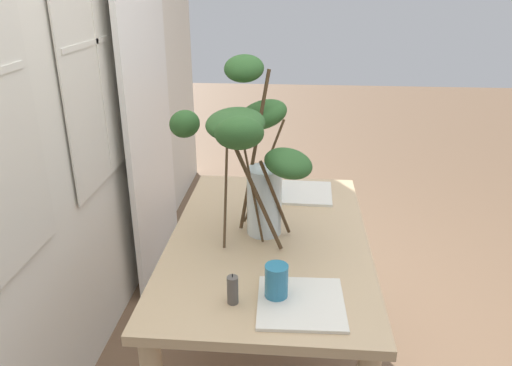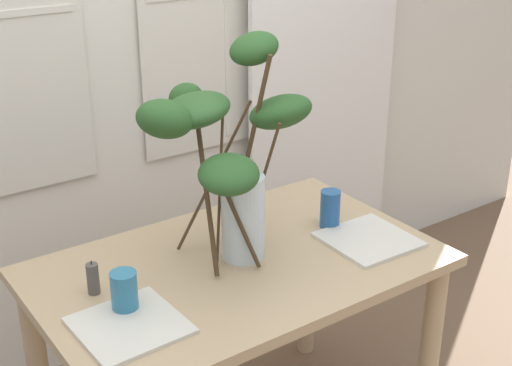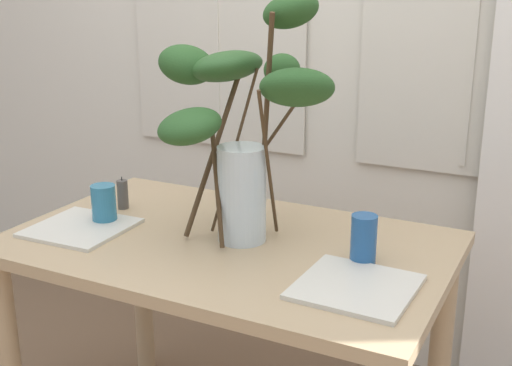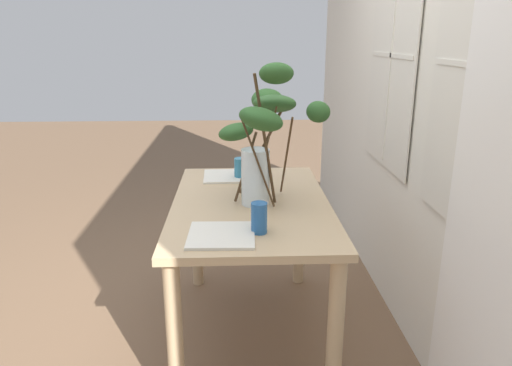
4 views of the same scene
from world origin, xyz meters
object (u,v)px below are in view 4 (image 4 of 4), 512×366
(plate_square_left, at_px, (227,176))
(dining_table, at_px, (251,225))
(plate_square_right, at_px, (221,235))
(drinking_glass_blue_left, at_px, (241,168))
(vase_with_branches, at_px, (264,129))
(drinking_glass_blue_right, at_px, (259,218))
(pillar_candle, at_px, (264,169))

(plate_square_left, bearing_deg, dining_table, 16.19)
(plate_square_right, bearing_deg, drinking_glass_blue_left, 173.91)
(vase_with_branches, xyz_separation_m, plate_square_right, (0.42, -0.20, -0.36))
(drinking_glass_blue_right, xyz_separation_m, pillar_candle, (-0.85, 0.07, -0.02))
(dining_table, height_order, plate_square_right, plate_square_right)
(dining_table, bearing_deg, drinking_glass_blue_left, -173.47)
(dining_table, xyz_separation_m, plate_square_left, (-0.44, -0.13, 0.14))
(vase_with_branches, xyz_separation_m, plate_square_left, (-0.45, -0.19, -0.37))
(drinking_glass_blue_left, bearing_deg, drinking_glass_blue_right, 4.86)
(drinking_glass_blue_right, bearing_deg, drinking_glass_blue_left, -175.14)
(drinking_glass_blue_left, relative_size, drinking_glass_blue_right, 0.91)
(pillar_candle, bearing_deg, plate_square_right, -14.46)
(drinking_glass_blue_left, bearing_deg, dining_table, 6.53)
(dining_table, distance_m, drinking_glass_blue_right, 0.45)
(plate_square_left, bearing_deg, drinking_glass_blue_left, 70.98)
(drinking_glass_blue_left, xyz_separation_m, plate_square_left, (-0.03, -0.08, -0.06))
(plate_square_right, bearing_deg, drinking_glass_blue_right, 102.49)
(dining_table, relative_size, vase_with_branches, 1.76)
(vase_with_branches, bearing_deg, drinking_glass_blue_right, -6.24)
(drinking_glass_blue_left, bearing_deg, vase_with_branches, 14.71)
(drinking_glass_blue_left, xyz_separation_m, plate_square_right, (0.85, -0.09, -0.05))
(drinking_glass_blue_left, distance_m, pillar_candle, 0.14)
(dining_table, xyz_separation_m, drinking_glass_blue_left, (-0.41, -0.05, 0.19))
(plate_square_right, height_order, pillar_candle, pillar_candle)
(drinking_glass_blue_left, distance_m, plate_square_right, 0.85)
(dining_table, bearing_deg, plate_square_left, -163.81)
(drinking_glass_blue_left, bearing_deg, plate_square_right, -6.09)
(vase_with_branches, relative_size, plate_square_right, 2.60)
(plate_square_left, distance_m, pillar_candle, 0.22)
(drinking_glass_blue_right, bearing_deg, vase_with_branches, 173.76)
(dining_table, relative_size, drinking_glass_blue_left, 10.40)
(drinking_glass_blue_left, distance_m, plate_square_left, 0.10)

